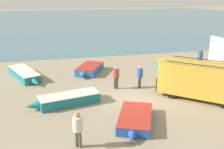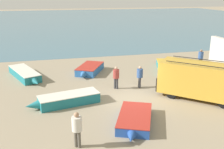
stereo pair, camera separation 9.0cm
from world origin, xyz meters
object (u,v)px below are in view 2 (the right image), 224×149
Objects in this scene: fishing_rowboat_1 at (166,67)px; fishing_rowboat_3 at (135,119)px; fishing_rowboat_2 at (90,69)px; fisherman_1 at (116,76)px; fishing_rowboat_0 at (66,99)px; fisherman_3 at (140,75)px; fishing_rowboat_4 at (25,74)px; fisherman_0 at (77,127)px; fisherman_2 at (201,57)px; parked_van at (201,80)px.

fishing_rowboat_1 reaches higher than fishing_rowboat_3.
fishing_rowboat_2 is 4.61m from fisherman_1.
fisherman_3 is (5.48, 1.78, 0.66)m from fishing_rowboat_0.
fisherman_1 reaches higher than fishing_rowboat_0.
fishing_rowboat_1 is 10.87m from fishing_rowboat_3.
fishing_rowboat_4 is at bearing -76.77° from fishing_rowboat_0.
fishing_rowboat_2 is at bearing -123.12° from fishing_rowboat_0.
fisherman_0 is 16.30m from fisherman_2.
fishing_rowboat_1 is 3.09× the size of fisherman_3.
fishing_rowboat_3 is at bearing 66.90° from parked_van.
fishing_rowboat_4 is at bearing -129.30° from fisherman_0.
parked_van is 5.81m from fisherman_1.
fisherman_1 reaches higher than fishing_rowboat_1.
fisherman_3 is (2.11, 5.24, 0.73)m from fishing_rowboat_3.
parked_van is 4.30m from fisherman_3.
fishing_rowboat_0 is 0.92× the size of fishing_rowboat_1.
fisherman_1 reaches higher than fishing_rowboat_4.
fishing_rowboat_2 is 9.86m from fishing_rowboat_3.
fishing_rowboat_4 is at bearing 10.58° from parked_van.
fisherman_1 is at bearing -163.93° from fishing_rowboat_0.
fisherman_3 is (-3.18, 2.88, -0.31)m from parked_van.
parked_van reaches higher than fishing_rowboat_1.
fishing_rowboat_3 is 0.77× the size of fishing_rowboat_4.
fishing_rowboat_1 is 2.93× the size of fisherman_0.
fishing_rowboat_2 is 5.38m from fishing_rowboat_4.
fishing_rowboat_4 is 3.00× the size of fisherman_2.
fishing_rowboat_1 is at bearing -160.72° from fishing_rowboat_0.
fishing_rowboat_4 is (-6.28, 9.67, 0.05)m from fishing_rowboat_3.
parked_van is at bearing 92.18° from fisherman_1.
parked_van is at bearing 142.39° from fisherman_3.
fishing_rowboat_3 is 2.43× the size of fisherman_1.
fisherman_0 is 0.99× the size of fisherman_2.
fisherman_2 is (8.96, 3.46, 0.05)m from fisherman_1.
fishing_rowboat_0 is at bearing -142.92° from fisherman_0.
fisherman_3 is at bearing 39.93° from fishing_rowboat_4.
fisherman_2 reaches higher than fishing_rowboat_0.
fisherman_1 is at bearing 10.82° from parked_van.
fisherman_1 is at bearing 141.33° from fishing_rowboat_1.
parked_van is 7.69m from fisherman_2.
fisherman_2 is at bearing -148.61° from fisherman_3.
fisherman_3 reaches higher than fishing_rowboat_4.
fisherman_2 is 8.10m from fisherman_3.
fishing_rowboat_3 is at bearing 30.35° from fisherman_1.
fisherman_3 is (3.01, -4.58, 0.67)m from fishing_rowboat_2.
fishing_rowboat_2 is 0.97× the size of fishing_rowboat_3.
fishing_rowboat_3 is at bearing 164.93° from fishing_rowboat_1.
fishing_rowboat_4 is 3.19× the size of fisherman_3.
fisherman_2 reaches higher than fisherman_1.
fisherman_1 is 0.96× the size of fisherman_2.
fishing_rowboat_1 is at bearing 170.17° from fishing_rowboat_3.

